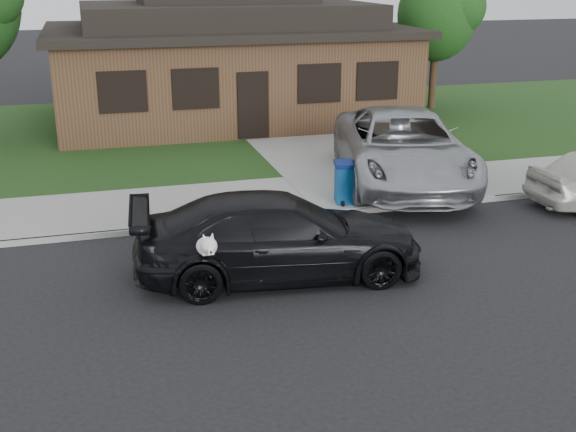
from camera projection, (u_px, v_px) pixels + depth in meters
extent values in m
plane|color=black|center=(171.00, 302.00, 12.18)|extent=(120.00, 120.00, 0.00)
cube|color=gray|center=(144.00, 209.00, 16.71)|extent=(60.00, 3.00, 0.12)
cube|color=gray|center=(151.00, 230.00, 15.35)|extent=(60.00, 0.12, 0.12)
cube|color=#193814|center=(123.00, 135.00, 23.99)|extent=(60.00, 13.00, 0.13)
cube|color=gray|center=(322.00, 144.00, 22.80)|extent=(4.50, 13.00, 0.14)
imported|color=black|center=(279.00, 237.00, 13.01)|extent=(5.39, 2.56, 1.52)
ellipsoid|color=white|center=(207.00, 246.00, 11.71)|extent=(0.34, 0.40, 0.30)
sphere|color=white|center=(209.00, 246.00, 11.46)|extent=(0.26, 0.26, 0.26)
cube|color=white|center=(210.00, 251.00, 11.36)|extent=(0.09, 0.12, 0.08)
sphere|color=black|center=(211.00, 252.00, 11.31)|extent=(0.04, 0.04, 0.04)
cone|color=white|center=(204.00, 237.00, 11.45)|extent=(0.11, 0.11, 0.14)
cone|color=white|center=(212.00, 236.00, 11.48)|extent=(0.11, 0.11, 0.14)
imported|color=#A8ABAF|center=(403.00, 148.00, 18.25)|extent=(4.41, 6.98, 1.80)
cube|color=navy|center=(347.00, 184.00, 16.81)|extent=(0.64, 0.64, 0.89)
cube|color=#071854|center=(348.00, 164.00, 16.64)|extent=(0.70, 0.70, 0.10)
cylinder|color=black|center=(343.00, 204.00, 16.63)|extent=(0.08, 0.15, 0.14)
cylinder|color=black|center=(359.00, 203.00, 16.73)|extent=(0.08, 0.15, 0.14)
cube|color=#422B1C|center=(228.00, 75.00, 26.33)|extent=(12.00, 8.00, 3.00)
cube|color=black|center=(227.00, 29.00, 25.80)|extent=(12.60, 8.60, 0.25)
cube|color=black|center=(226.00, 14.00, 25.62)|extent=(10.00, 6.50, 0.80)
cube|color=black|center=(253.00, 105.00, 22.79)|extent=(1.00, 0.06, 2.10)
cube|color=black|center=(123.00, 92.00, 21.57)|extent=(1.30, 0.05, 1.10)
cube|color=black|center=(196.00, 89.00, 22.14)|extent=(1.30, 0.05, 1.10)
cube|color=black|center=(319.00, 83.00, 23.16)|extent=(1.30, 0.05, 1.10)
cube|color=black|center=(377.00, 81.00, 23.67)|extent=(1.30, 0.05, 1.10)
cylinder|color=#332114|center=(433.00, 82.00, 28.08)|extent=(0.28, 0.28, 2.03)
ellipsoid|color=#143811|center=(437.00, 15.00, 27.26)|extent=(3.00, 3.00, 3.45)
sphere|color=#26591E|center=(458.00, 7.00, 26.91)|extent=(2.10, 2.10, 2.10)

